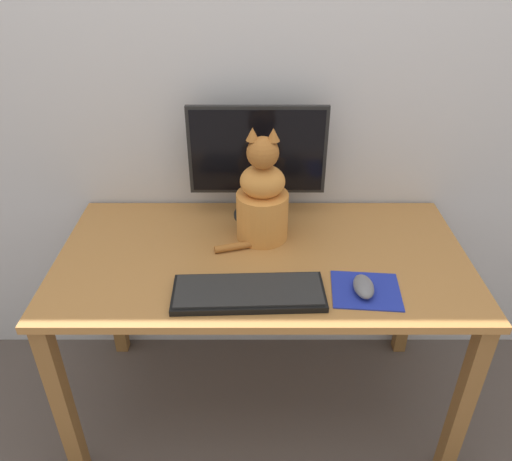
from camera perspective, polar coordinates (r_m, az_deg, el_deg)
ground_plane at (r=2.10m, az=0.59°, el=-19.09°), size 12.00×12.00×0.00m
wall_back at (r=1.73m, az=0.71°, el=19.29°), size 7.00×0.04×2.50m
desk at (r=1.66m, az=0.71°, el=-5.47°), size 1.31×0.68×0.72m
monitor at (r=1.71m, az=0.15°, el=8.28°), size 0.47×0.17×0.41m
keyboard at (r=1.43m, az=-0.85°, el=-7.08°), size 0.44×0.18×0.02m
mousepad_right at (r=1.49m, az=12.44°, el=-6.70°), size 0.21×0.19×0.00m
computer_mouse_right at (r=1.47m, az=12.19°, el=-6.27°), size 0.06×0.11×0.04m
cat at (r=1.62m, az=0.72°, el=3.62°), size 0.25×0.20×0.39m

